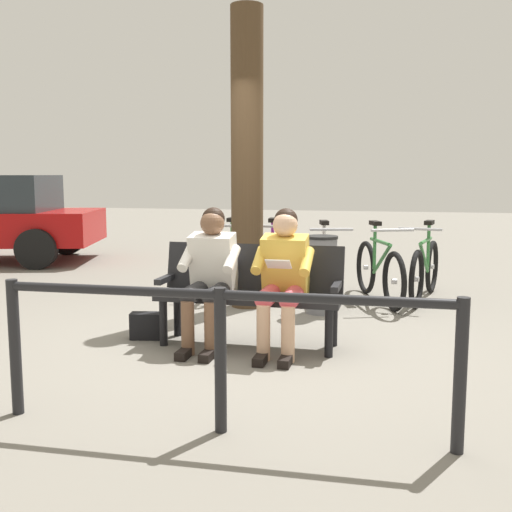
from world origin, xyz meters
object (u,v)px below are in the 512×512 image
at_px(handbag, 147,326).
at_px(bicycle_purple, 229,264).
at_px(litter_bin, 322,274).
at_px(bicycle_red, 425,270).
at_px(person_reading, 283,273).
at_px(bicycle_green, 271,265).
at_px(person_companion, 210,270).
at_px(bicycle_orange, 326,270).
at_px(bicycle_black, 379,271).
at_px(bench, 251,287).
at_px(tree_trunk, 247,160).

distance_m(handbag, bicycle_purple, 2.32).
bearing_deg(litter_bin, bicycle_red, -139.55).
height_order(person_reading, bicycle_green, person_reading).
bearing_deg(person_companion, litter_bin, -117.11).
bearing_deg(bicycle_green, bicycle_red, 85.38).
height_order(bicycle_red, bicycle_orange, same).
xyz_separation_m(person_companion, bicycle_black, (-1.38, -2.22, -0.30)).
height_order(person_reading, bicycle_purple, person_reading).
distance_m(handbag, bicycle_orange, 2.51).
relative_size(person_reading, person_companion, 1.00).
xyz_separation_m(bicycle_red, bicycle_purple, (2.39, 0.04, 0.00)).
bearing_deg(handbag, bicycle_purple, -93.47).
bearing_deg(litter_bin, bicycle_green, -51.81).
bearing_deg(bench, tree_trunk, -74.52).
relative_size(person_companion, bicycle_black, 0.75).
relative_size(tree_trunk, bicycle_black, 2.05).
xyz_separation_m(litter_bin, bicycle_black, (-0.59, -0.73, -0.06)).
height_order(bicycle_black, bicycle_purple, same).
height_order(person_reading, bicycle_black, person_reading).
bearing_deg(person_reading, bicycle_black, -107.51).
bearing_deg(handbag, person_companion, 171.56).
relative_size(tree_trunk, bicycle_green, 1.95).
height_order(bicycle_orange, bicycle_purple, same).
bearing_deg(bench, bicycle_black, -116.34).
xyz_separation_m(bicycle_orange, bicycle_purple, (1.25, -0.22, 0.00)).
bearing_deg(bench, bicycle_red, -123.91).
relative_size(bench, handbag, 5.36).
xyz_separation_m(litter_bin, bicycle_red, (-1.12, -0.95, -0.06)).
height_order(person_companion, bicycle_red, person_companion).
bearing_deg(person_reading, bench, -27.19).
distance_m(bench, bicycle_purple, 2.38).
bearing_deg(person_reading, litter_bin, -94.88).
bearing_deg(handbag, litter_bin, -135.43).
bearing_deg(bicycle_green, tree_trunk, -13.08).
distance_m(bicycle_orange, bicycle_green, 0.76).
distance_m(person_companion, litter_bin, 1.70).
height_order(bench, litter_bin, bench).
relative_size(bicycle_red, bicycle_purple, 0.98).
bearing_deg(bicycle_black, bicycle_purple, -115.37).
xyz_separation_m(handbag, bicycle_red, (-2.53, -2.35, 0.24)).
height_order(tree_trunk, bicycle_red, tree_trunk).
relative_size(person_companion, bicycle_orange, 0.73).
relative_size(person_companion, handbag, 4.00).
bearing_deg(person_reading, bicycle_red, -116.46).
distance_m(person_reading, bicycle_green, 2.53).
bearing_deg(person_reading, person_companion, -0.05).
distance_m(bicycle_black, bicycle_orange, 0.62).
height_order(bicycle_orange, bicycle_green, same).
distance_m(tree_trunk, litter_bin, 1.50).
relative_size(handbag, bicycle_green, 0.18).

